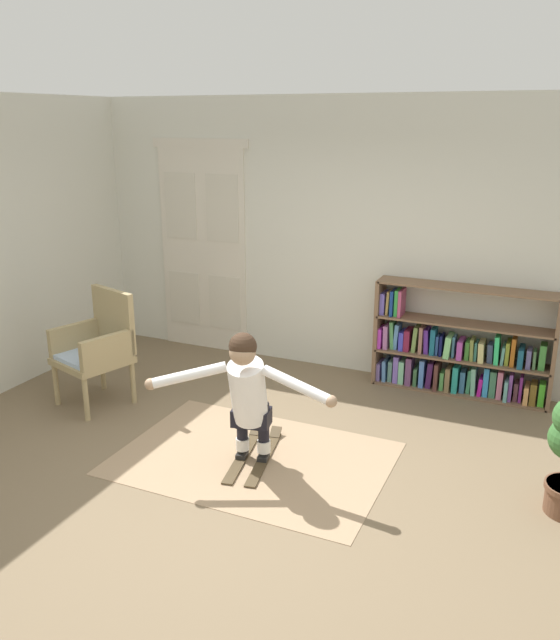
% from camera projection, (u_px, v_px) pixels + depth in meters
% --- Properties ---
extents(ground_plane, '(7.20, 7.20, 0.00)m').
position_uv_depth(ground_plane, '(238.00, 479.00, 4.99)').
color(ground_plane, '#736047').
extents(back_wall, '(6.00, 0.10, 2.90)m').
position_uv_depth(back_wall, '(350.00, 238.00, 6.82)').
color(back_wall, beige).
rests_on(back_wall, ground).
extents(double_door, '(1.22, 0.05, 2.45)m').
position_uv_depth(double_door, '(203.00, 247.00, 7.52)').
color(double_door, beige).
rests_on(double_door, ground).
extents(rug, '(2.17, 1.52, 0.01)m').
position_uv_depth(rug, '(253.00, 458.00, 5.29)').
color(rug, '#9F8263').
rests_on(rug, ground).
extents(bookshelf, '(1.74, 0.30, 1.11)m').
position_uv_depth(bookshelf, '(455.00, 352.00, 6.47)').
color(bookshelf, brown).
rests_on(bookshelf, ground).
extents(wicker_chair, '(0.75, 0.75, 1.10)m').
position_uv_depth(wicker_chair, '(98.00, 345.00, 6.19)').
color(wicker_chair, tan).
rests_on(wicker_chair, ground).
extents(skis_pair, '(0.44, 0.95, 0.07)m').
position_uv_depth(skis_pair, '(254.00, 454.00, 5.32)').
color(skis_pair, '#4A3A25').
rests_on(skis_pair, rug).
extents(person_skier, '(1.45, 0.69, 1.09)m').
position_uv_depth(person_skier, '(247.00, 390.00, 4.96)').
color(person_skier, white).
rests_on(person_skier, skis_pair).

